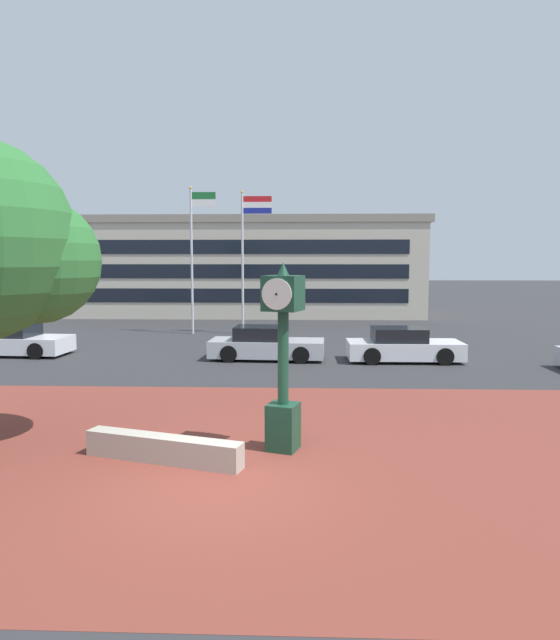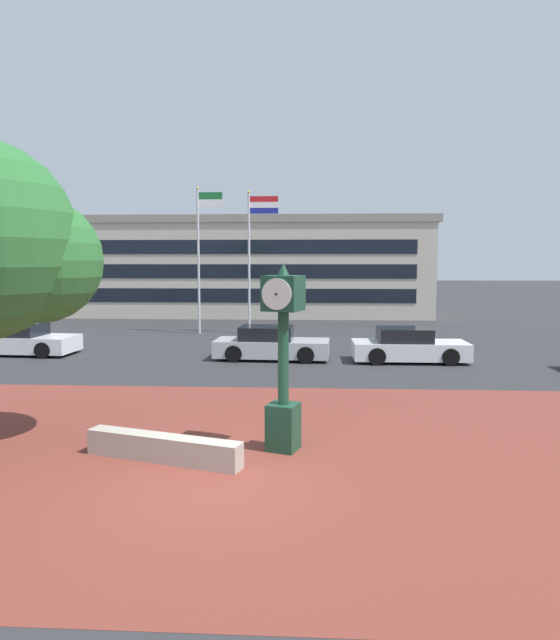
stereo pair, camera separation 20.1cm
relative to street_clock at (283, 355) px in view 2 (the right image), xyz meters
The scene contains 10 objects.
ground_plane 2.86m from the street_clock, 121.21° to the right, with size 200.00×200.00×0.00m, color #2D2D30.
plaza_brick_paving 2.22m from the street_clock, behind, with size 44.00×11.42×0.01m, color brown.
planter_wall 2.93m from the street_clock, 160.94° to the right, with size 3.20×0.40×0.50m, color #ADA393.
street_clock is the anchor object (origin of this frame).
car_street_near 10.75m from the street_clock, 95.42° to the left, with size 4.46×2.01×1.28m.
car_street_mid 15.93m from the street_clock, 134.87° to the left, with size 4.30×2.13×1.28m.
car_street_distant 11.30m from the street_clock, 67.93° to the left, with size 4.29×1.91×1.28m.
flagpole_primary 19.06m from the street_clock, 105.86° to the left, with size 1.34×0.14×7.54m.
flagpole_secondary 18.52m from the street_clock, 97.77° to the left, with size 1.57×0.14×7.32m.
civic_building 30.66m from the street_clock, 97.84° to the left, with size 25.71×10.21×6.71m.
Camera 2 is at (1.64, -9.47, 3.82)m, focal length 32.26 mm.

